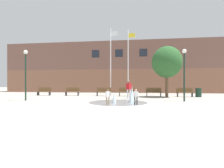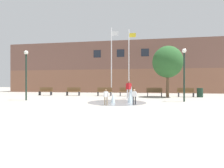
# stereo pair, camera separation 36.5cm
# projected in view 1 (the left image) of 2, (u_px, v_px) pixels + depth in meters

# --- Properties ---
(ground_plane) EXTENTS (100.00, 100.00, 0.00)m
(ground_plane) POSITION_uv_depth(u_px,v_px,m) (80.00, 113.00, 7.84)
(ground_plane) COLOR #9E998E
(library_building) EXTENTS (36.00, 6.05, 7.66)m
(library_building) POSITION_uv_depth(u_px,v_px,m) (121.00, 68.00, 28.41)
(library_building) COLOR brown
(library_building) RESTS_ON ground
(splash_fountain) EXTENTS (4.14, 4.14, 1.15)m
(splash_fountain) POSITION_uv_depth(u_px,v_px,m) (125.00, 97.00, 12.64)
(splash_fountain) COLOR gray
(splash_fountain) RESTS_ON ground
(park_bench_far_left) EXTENTS (1.60, 0.44, 0.91)m
(park_bench_far_left) POSITION_uv_depth(u_px,v_px,m) (44.00, 91.00, 19.79)
(park_bench_far_left) COLOR #28282D
(park_bench_far_left) RESTS_ON ground
(park_bench_left_of_flagpoles) EXTENTS (1.60, 0.44, 0.91)m
(park_bench_left_of_flagpoles) POSITION_uv_depth(u_px,v_px,m) (72.00, 91.00, 19.35)
(park_bench_left_of_flagpoles) COLOR #28282D
(park_bench_left_of_flagpoles) RESTS_ON ground
(park_bench_center) EXTENTS (1.60, 0.44, 0.91)m
(park_bench_center) POSITION_uv_depth(u_px,v_px,m) (104.00, 91.00, 18.91)
(park_bench_center) COLOR #28282D
(park_bench_center) RESTS_ON ground
(park_bench_under_right_flagpole) EXTENTS (1.60, 0.44, 0.91)m
(park_bench_under_right_flagpole) POSITION_uv_depth(u_px,v_px,m) (126.00, 92.00, 18.52)
(park_bench_under_right_flagpole) COLOR #28282D
(park_bench_under_right_flagpole) RESTS_ON ground
(park_bench_near_trashcan) EXTENTS (1.60, 0.44, 0.91)m
(park_bench_near_trashcan) POSITION_uv_depth(u_px,v_px,m) (154.00, 92.00, 18.12)
(park_bench_near_trashcan) COLOR #28282D
(park_bench_near_trashcan) RESTS_ON ground
(park_bench_far_right) EXTENTS (1.60, 0.44, 0.91)m
(park_bench_far_right) POSITION_uv_depth(u_px,v_px,m) (185.00, 92.00, 17.62)
(park_bench_far_right) COLOR #28282D
(park_bench_far_right) RESTS_ON ground
(child_running) EXTENTS (0.31, 0.23, 0.99)m
(child_running) POSITION_uv_depth(u_px,v_px,m) (108.00, 96.00, 10.70)
(child_running) COLOR #89755B
(child_running) RESTS_ON ground
(adult_watching) EXTENTS (0.50, 0.38, 1.59)m
(adult_watching) POSITION_uv_depth(u_px,v_px,m) (129.00, 88.00, 15.13)
(adult_watching) COLOR silver
(adult_watching) RESTS_ON ground
(child_in_fountain) EXTENTS (0.31, 0.14, 0.99)m
(child_in_fountain) POSITION_uv_depth(u_px,v_px,m) (136.00, 96.00, 11.00)
(child_in_fountain) COLOR #28282D
(child_in_fountain) RESTS_ON ground
(flagpole_left) EXTENTS (0.80, 0.10, 7.47)m
(flagpole_left) POSITION_uv_depth(u_px,v_px,m) (111.00, 60.00, 19.20)
(flagpole_left) COLOR silver
(flagpole_left) RESTS_ON ground
(flagpole_right) EXTENTS (0.80, 0.10, 7.20)m
(flagpole_right) POSITION_uv_depth(u_px,v_px,m) (128.00, 61.00, 18.94)
(flagpole_right) COLOR silver
(flagpole_right) RESTS_ON ground
(lamp_post_left_lane) EXTENTS (0.32, 0.32, 3.98)m
(lamp_post_left_lane) POSITION_uv_depth(u_px,v_px,m) (26.00, 68.00, 13.78)
(lamp_post_left_lane) COLOR #192D23
(lamp_post_left_lane) RESTS_ON ground
(lamp_post_right_lane) EXTENTS (0.32, 0.32, 3.93)m
(lamp_post_right_lane) POSITION_uv_depth(u_px,v_px,m) (184.00, 67.00, 13.04)
(lamp_post_right_lane) COLOR #192D23
(lamp_post_right_lane) RESTS_ON ground
(trash_can) EXTENTS (0.56, 0.56, 0.90)m
(trash_can) POSITION_uv_depth(u_px,v_px,m) (199.00, 93.00, 17.31)
(trash_can) COLOR #193323
(trash_can) RESTS_ON ground
(street_tree_near_building) EXTENTS (2.92, 2.92, 5.01)m
(street_tree_near_building) POSITION_uv_depth(u_px,v_px,m) (167.00, 62.00, 17.17)
(street_tree_near_building) COLOR brown
(street_tree_near_building) RESTS_ON ground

